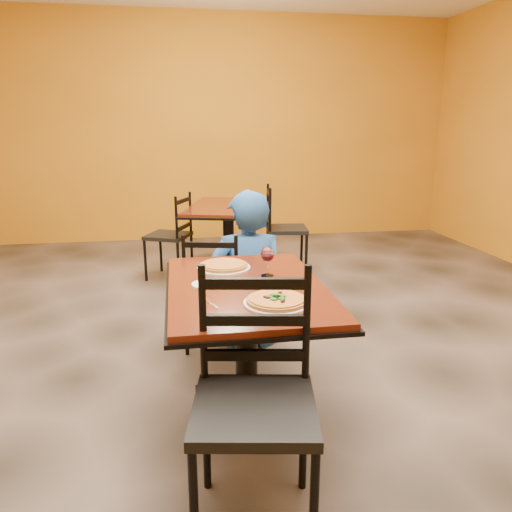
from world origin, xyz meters
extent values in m
cube|color=black|center=(0.00, 0.00, 0.00)|extent=(7.00, 8.00, 0.01)
cube|color=orange|center=(0.00, 4.00, 1.50)|extent=(7.00, 0.01, 3.00)
cube|color=#551B0D|center=(0.00, -0.50, 0.73)|extent=(0.80, 1.20, 0.03)
cube|color=black|center=(0.00, -0.50, 0.71)|extent=(0.83, 1.23, 0.02)
cylinder|color=black|center=(0.00, -0.50, 0.37)|extent=(0.12, 0.12, 0.66)
cube|color=black|center=(0.00, -0.50, 0.02)|extent=(0.55, 0.55, 0.04)
cube|color=#551B0D|center=(0.19, 2.15, 0.74)|extent=(1.05, 1.32, 0.03)
cube|color=black|center=(0.19, 2.15, 0.71)|extent=(1.08, 1.36, 0.02)
cylinder|color=black|center=(0.19, 2.15, 0.37)|extent=(0.12, 0.12, 0.66)
cube|color=black|center=(0.19, 2.15, 0.02)|extent=(0.65, 0.65, 0.04)
imported|color=navy|center=(0.15, 0.46, 0.56)|extent=(0.59, 0.40, 1.13)
cylinder|color=white|center=(0.10, -0.81, 0.76)|extent=(0.31, 0.31, 0.01)
cylinder|color=#94350A|center=(0.10, -0.81, 0.77)|extent=(0.28, 0.28, 0.02)
cylinder|color=white|center=(-0.09, -0.18, 0.76)|extent=(0.31, 0.31, 0.01)
cylinder|color=#C57526|center=(-0.09, -0.18, 0.77)|extent=(0.28, 0.28, 0.02)
cylinder|color=white|center=(-0.20, -0.47, 0.76)|extent=(0.16, 0.16, 0.01)
cylinder|color=tan|center=(-0.20, -0.47, 0.76)|extent=(0.09, 0.09, 0.01)
cube|color=silver|center=(-0.21, -0.73, 0.75)|extent=(0.08, 0.18, 0.00)
cube|color=silver|center=(0.23, -0.70, 0.75)|extent=(0.05, 0.21, 0.00)
camera|label=1|loc=(-0.35, -2.92, 1.56)|focal=34.59mm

